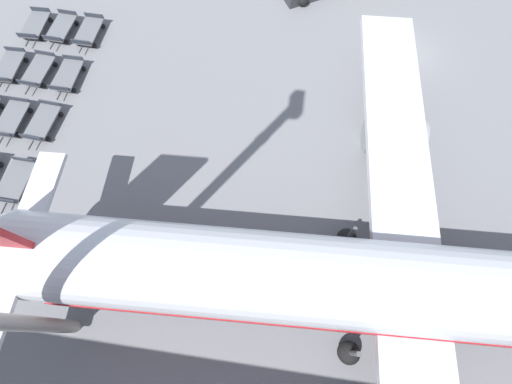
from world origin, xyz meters
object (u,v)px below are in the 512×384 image
Objects in this scene: baggage_dolly_row_mid_b_col_d at (17,181)px; baggage_dolly_row_near_col_b at (10,67)px; airplane at (439,291)px; baggage_dolly_row_near_col_a at (36,25)px; baggage_dolly_row_mid_b_col_a at (89,32)px; baggage_dolly_row_mid_a_col_a at (62,28)px; baggage_dolly_row_mid_b_col_c at (43,122)px; baggage_dolly_row_mid_a_col_c at (12,119)px; baggage_dolly_row_mid_b_col_b at (68,75)px; baggage_dolly_row_mid_a_col_b at (39,71)px.

baggage_dolly_row_near_col_b is at bearing -153.77° from baggage_dolly_row_mid_b_col_d.
airplane reaches higher than baggage_dolly_row_near_col_a.
baggage_dolly_row_mid_b_col_d is at bearing -1.35° from baggage_dolly_row_mid_b_col_a.
baggage_dolly_row_mid_a_col_a is at bearing -122.59° from airplane.
baggage_dolly_row_near_col_a is at bearing -154.99° from baggage_dolly_row_mid_b_col_c.
baggage_dolly_row_mid_b_col_d is (8.68, 4.28, 0.00)m from baggage_dolly_row_near_col_b.
baggage_dolly_row_mid_b_col_c and baggage_dolly_row_mid_b_col_d have the same top height.
baggage_dolly_row_mid_a_col_a is (-16.58, -25.93, -2.85)m from airplane.
baggage_dolly_row_mid_a_col_c is (-8.09, -26.22, -2.85)m from airplane.
baggage_dolly_row_mid_b_col_b is (4.33, -0.10, 0.00)m from baggage_dolly_row_mid_b_col_a.
baggage_dolly_row_near_col_b is 4.76m from baggage_dolly_row_mid_a_col_c.
baggage_dolly_row_near_col_a is 1.00× the size of baggage_dolly_row_near_col_b.
airplane is at bearing 57.41° from baggage_dolly_row_mid_a_col_a.
baggage_dolly_row_mid_b_col_a is at bearing 163.40° from baggage_dolly_row_mid_a_col_c.
baggage_dolly_row_mid_a_col_c is at bearing -153.35° from baggage_dolly_row_mid_b_col_d.
baggage_dolly_row_mid_b_col_a is 8.41m from baggage_dolly_row_mid_b_col_c.
baggage_dolly_row_mid_b_col_a is at bearing 88.88° from baggage_dolly_row_near_col_a.
baggage_dolly_row_mid_b_col_c is at bearing -108.60° from airplane.
baggage_dolly_row_mid_a_col_a is 1.00× the size of baggage_dolly_row_mid_a_col_c.
baggage_dolly_row_near_col_b is 0.99× the size of baggage_dolly_row_mid_b_col_c.
baggage_dolly_row_mid_a_col_c is 0.99× the size of baggage_dolly_row_mid_b_col_c.
baggage_dolly_row_mid_a_col_c is at bearing -16.60° from baggage_dolly_row_mid_b_col_a.
baggage_dolly_row_near_col_b is 9.67m from baggage_dolly_row_mid_b_col_d.
baggage_dolly_row_mid_a_col_b is (4.28, 1.95, 0.00)m from baggage_dolly_row_near_col_a.
baggage_dolly_row_mid_b_col_b is at bearing 176.49° from baggage_dolly_row_mid_b_col_c.
airplane reaches higher than baggage_dolly_row_mid_a_col_c.
baggage_dolly_row_near_col_a is 0.99× the size of baggage_dolly_row_mid_b_col_c.
baggage_dolly_row_mid_a_col_c is at bearing -107.15° from airplane.
airplane is 26.89m from baggage_dolly_row_mid_b_col_b.
baggage_dolly_row_mid_a_col_c is at bearing -1.93° from baggage_dolly_row_mid_a_col_a.
baggage_dolly_row_mid_a_col_c is 1.00× the size of baggage_dolly_row_mid_b_col_d.
baggage_dolly_row_near_col_b is at bearing -154.19° from baggage_dolly_row_mid_a_col_c.
baggage_dolly_row_mid_b_col_b is at bearing 43.67° from baggage_dolly_row_near_col_a.
baggage_dolly_row_near_col_b and baggage_dolly_row_mid_a_col_a have the same top height.
baggage_dolly_row_mid_a_col_a is 13.02m from baggage_dolly_row_mid_b_col_d.
baggage_dolly_row_mid_a_col_c is (4.22, -0.15, 0.00)m from baggage_dolly_row_mid_a_col_b.
airplane is 31.01m from baggage_dolly_row_near_col_b.
baggage_dolly_row_mid_a_col_a is 1.00× the size of baggage_dolly_row_mid_a_col_b.
baggage_dolly_row_near_col_a is 4.70m from baggage_dolly_row_mid_a_col_b.
airplane is at bearing 55.16° from baggage_dolly_row_mid_b_col_a.
airplane is 12.73× the size of baggage_dolly_row_mid_b_col_c.
baggage_dolly_row_near_col_b is at bearing -91.74° from baggage_dolly_row_mid_a_col_b.
baggage_dolly_row_mid_a_col_b is at bearing -115.28° from airplane.
baggage_dolly_row_mid_a_col_b is at bearing -154.53° from baggage_dolly_row_mid_b_col_c.
baggage_dolly_row_mid_a_col_a is at bearing 178.19° from baggage_dolly_row_mid_a_col_b.
baggage_dolly_row_mid_a_col_c is (4.28, 2.07, 0.00)m from baggage_dolly_row_near_col_b.
baggage_dolly_row_mid_a_col_c and baggage_dolly_row_mid_b_col_d have the same top height.
baggage_dolly_row_mid_a_col_a and baggage_dolly_row_mid_a_col_b have the same top height.
baggage_dolly_row_near_col_a and baggage_dolly_row_mid_b_col_c have the same top height.
airplane is at bearing 62.92° from baggage_dolly_row_mid_b_col_b.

